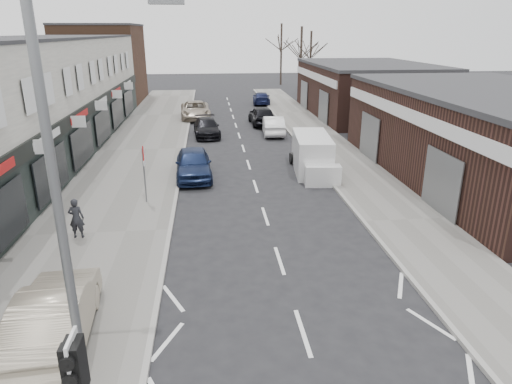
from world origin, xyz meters
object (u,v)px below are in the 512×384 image
object	(u,v)px
sedan_on_pavement	(55,314)
parked_car_right_a	(273,125)
traffic_light	(77,382)
warning_sign	(144,157)
parked_car_left_a	(193,163)
pedestrian	(76,218)
parked_car_right_b	(262,115)
parked_car_left_c	(195,110)
parked_car_left_b	(207,127)
parked_car_right_c	(261,98)
white_van	(312,155)
street_lamp	(71,218)

from	to	relation	value
sedan_on_pavement	parked_car_right_a	world-z (taller)	sedan_on_pavement
traffic_light	warning_sign	size ratio (longest dim) A/B	1.15
parked_car_left_a	parked_car_right_a	size ratio (longest dim) A/B	1.08
warning_sign	pedestrian	world-z (taller)	warning_sign
pedestrian	parked_car_right_b	world-z (taller)	pedestrian
warning_sign	parked_car_left_a	world-z (taller)	warning_sign
parked_car_left_c	traffic_light	bearing A→B (deg)	-94.51
parked_car_left_b	parked_car_right_c	bearing A→B (deg)	65.09
white_van	parked_car_right_b	bearing A→B (deg)	100.70
sedan_on_pavement	parked_car_left_a	size ratio (longest dim) A/B	0.98
parked_car_right_a	parked_car_right_c	world-z (taller)	parked_car_right_a
warning_sign	pedestrian	xyz separation A→B (m)	(-2.13, -3.60, -1.31)
parked_car_left_a	parked_car_left_c	distance (m)	17.67
sedan_on_pavement	parked_car_right_c	xyz separation A→B (m)	(9.70, 39.29, -0.23)
street_lamp	white_van	distance (m)	19.08
parked_car_left_c	street_lamp	bearing A→B (deg)	-94.78
pedestrian	parked_car_right_a	bearing A→B (deg)	-117.09
pedestrian	parked_car_right_b	size ratio (longest dim) A/B	0.33
parked_car_right_b	parked_car_left_b	bearing A→B (deg)	38.39
warning_sign	white_van	world-z (taller)	warning_sign
sedan_on_pavement	parked_car_left_a	bearing A→B (deg)	-107.16
parked_car_right_c	parked_car_left_b	bearing A→B (deg)	74.06
traffic_light	parked_car_right_c	bearing A→B (deg)	79.71
white_van	parked_car_right_c	bearing A→B (deg)	95.53
parked_car_right_b	parked_car_right_c	distance (m)	11.53
sedan_on_pavement	parked_car_left_a	distance (m)	13.95
traffic_light	parked_car_left_a	distance (m)	17.95
warning_sign	white_van	bearing A→B (deg)	25.96
parked_car_left_c	white_van	bearing A→B (deg)	-71.46
parked_car_left_a	parked_car_right_c	size ratio (longest dim) A/B	1.05
parked_car_right_a	parked_car_left_b	bearing A→B (deg)	3.79
pedestrian	parked_car_left_b	xyz separation A→B (m)	(4.86, 17.68, -0.24)
white_van	parked_car_right_b	xyz separation A→B (m)	(-1.20, 13.87, -0.17)
parked_car_left_a	parked_car_left_c	size ratio (longest dim) A/B	0.84
sedan_on_pavement	parked_car_right_c	bearing A→B (deg)	-108.41
pedestrian	parked_car_left_a	bearing A→B (deg)	-117.06
street_lamp	parked_car_left_b	xyz separation A→B (m)	(2.10, 26.88, -3.97)
traffic_light	parked_car_right_a	xyz separation A→B (m)	(7.01, 28.14, -1.71)
parked_car_left_b	street_lamp	bearing A→B (deg)	-98.36
white_van	sedan_on_pavement	bearing A→B (deg)	-118.73
street_lamp	pedestrian	bearing A→B (deg)	106.69
pedestrian	parked_car_left_b	distance (m)	18.34
parked_car_left_c	parked_car_right_b	distance (m)	6.58
traffic_light	parked_car_right_b	bearing A→B (deg)	78.37
warning_sign	parked_car_left_b	size ratio (longest dim) A/B	0.60
white_van	parked_car_left_a	distance (m)	6.56
parked_car_left_a	pedestrian	bearing A→B (deg)	-121.84
traffic_light	parked_car_left_a	xyz separation A→B (m)	(1.25, 17.83, -1.63)
traffic_light	parked_car_left_b	size ratio (longest dim) A/B	0.69
parked_car_left_b	parked_car_right_a	xyz separation A→B (m)	(5.03, 0.04, 0.05)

